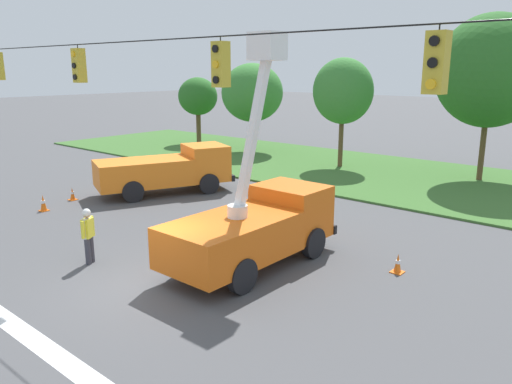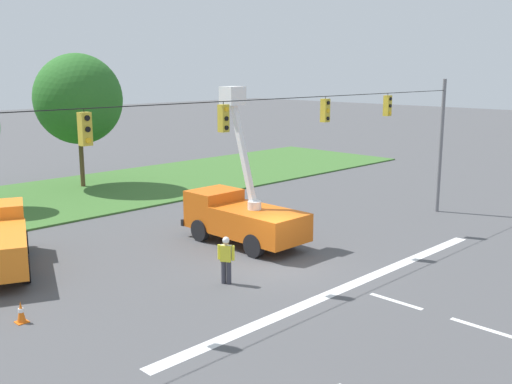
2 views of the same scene
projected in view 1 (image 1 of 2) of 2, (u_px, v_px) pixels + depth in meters
ground_plane at (151, 287)px, 13.97m from camera, size 200.00×200.00×0.00m
grass_verge at (416, 180)px, 27.24m from camera, size 56.00×12.00×0.10m
signal_gantry at (141, 122)px, 12.89m from camera, size 26.20×0.33×7.20m
tree_far_west at (198, 97)px, 39.56m from camera, size 3.26×2.96×5.29m
tree_west at (252, 93)px, 35.32m from camera, size 4.25×4.51×6.34m
tree_centre at (343, 91)px, 29.62m from camera, size 3.73×3.18×6.59m
tree_east at (491, 71)px, 25.64m from camera, size 5.52×5.97×8.72m
utility_truck_bucket_lift at (256, 222)px, 15.30m from camera, size 2.48×6.05×6.97m
utility_truck_support_near at (168, 169)px, 24.30m from camera, size 4.71×6.85×2.24m
road_worker at (88, 233)px, 15.44m from camera, size 0.41×0.58×1.77m
traffic_cone_foreground_right at (398, 264)px, 14.86m from camera, size 0.36×0.36×0.59m
traffic_cone_mid_left at (43, 203)px, 21.33m from camera, size 0.36×0.36×0.70m
traffic_cone_mid_right at (72, 194)px, 23.11m from camera, size 0.36×0.36×0.60m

